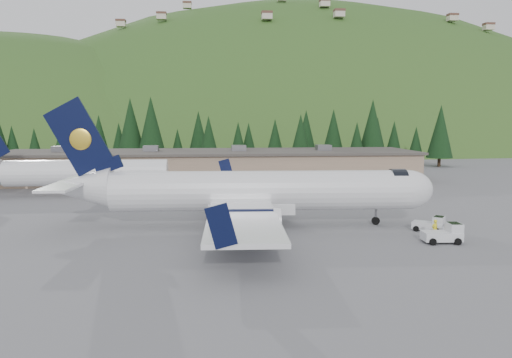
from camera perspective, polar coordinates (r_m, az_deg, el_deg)
The scene contains 9 objects.
ground at distance 49.95m, azimuth 0.65°, elevation -5.38°, with size 600.00×600.00×0.00m, color slate.
airliner at distance 49.28m, azimuth -0.64°, elevation -1.54°, with size 38.32×35.91×12.73m.
second_airliner at distance 73.61m, azimuth -20.95°, elevation 0.74°, with size 27.50×11.00×10.05m.
baggage_tug_a at distance 46.11m, azimuth 20.80°, elevation -5.89°, with size 3.32×2.12×1.72m.
baggage_tug_b at distance 50.25m, azimuth 19.39°, elevation -4.91°, with size 3.12×2.81×1.51m.
terminal_building at distance 86.90m, azimuth -5.29°, elevation 1.57°, with size 71.00×17.00×6.10m.
ramp_worker at distance 47.27m, azimuth 19.75°, elevation -5.42°, with size 0.63×0.42×1.74m, color yellow.
tree_line at distance 109.78m, azimuth -5.17°, elevation 5.02°, with size 110.90×18.26×14.24m.
hills at distance 278.64m, azimuth 7.21°, elevation -12.79°, with size 614.00×330.00×300.00m.
Camera 1 is at (-5.17, -48.54, 10.58)m, focal length 35.00 mm.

